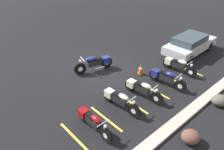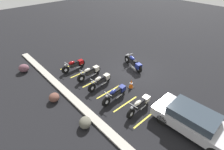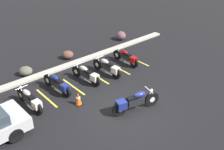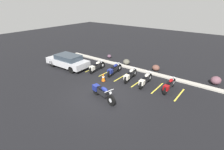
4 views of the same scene
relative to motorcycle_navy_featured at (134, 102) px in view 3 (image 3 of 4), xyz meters
The scene contains 18 objects.
ground 0.64m from the motorcycle_navy_featured, 140.52° to the left, with size 60.00×60.00×0.00m, color black.
motorcycle_navy_featured is the anchor object (origin of this frame).
parked_bike_0 4.91m from the motorcycle_navy_featured, 136.22° to the left, with size 0.62×2.20×0.86m.
parked_bike_1 4.19m from the motorcycle_navy_featured, 115.70° to the left, with size 0.64×2.25×0.89m.
parked_bike_2 3.61m from the motorcycle_navy_featured, 91.05° to the left, with size 0.66×2.22×0.88m.
parked_bike_3 3.75m from the motorcycle_navy_featured, 68.67° to the left, with size 0.63×2.25×0.88m.
parked_bike_4 4.91m from the motorcycle_navy_featured, 50.18° to the left, with size 0.61×2.17×0.85m.
concrete_curb 5.96m from the motorcycle_navy_featured, 92.87° to the left, with size 18.00×0.50×0.12m, color #A8A399.
landscape_rock_0 6.98m from the motorcycle_navy_featured, 109.53° to the left, with size 0.80×0.67×0.55m, color #535246.
landscape_rock_1 6.90m from the motorcycle_navy_featured, 83.82° to the left, with size 0.74×0.66×0.54m, color brown.
landscape_rock_3 9.03m from the motorcycle_navy_featured, 51.17° to the left, with size 0.73×0.80×0.65m, color brown.
traffic_cone 2.72m from the motorcycle_navy_featured, 128.11° to the left, with size 0.40×0.40×0.70m.
stall_line_0 5.64m from the motorcycle_navy_featured, 139.28° to the left, with size 0.10×2.10×0.00m, color gold.
stall_line_1 4.52m from the motorcycle_navy_featured, 125.46° to the left, with size 0.10×2.10×0.00m, color gold.
stall_line_2 3.82m from the motorcycle_navy_featured, 104.72° to the left, with size 0.10×2.10×0.00m, color gold.
stall_line_3 3.76m from the motorcycle_navy_featured, 79.41° to the left, with size 0.10×2.10×0.00m, color gold.
stall_line_4 4.37m from the motorcycle_navy_featured, 57.52° to the left, with size 0.10×2.10×0.00m, color gold.
stall_line_5 5.43m from the motorcycle_navy_featured, 42.64° to the left, with size 0.10×2.10×0.00m, color gold.
Camera 3 is at (-7.02, -7.10, 7.58)m, focal length 42.00 mm.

